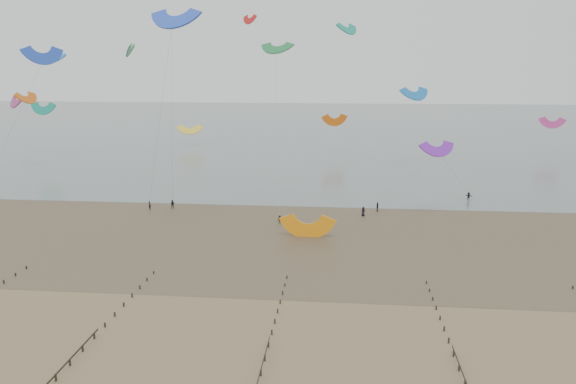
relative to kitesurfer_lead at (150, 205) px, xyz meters
name	(u,v)px	position (x,y,z in m)	size (l,w,h in m)	color
ground	(240,317)	(25.98, -45.08, -0.86)	(500.00, 500.00, 0.00)	brown
sea_and_shore	(253,228)	(21.90, -10.68, -0.85)	(500.00, 665.00, 0.03)	#475654
kitesurfer_lead	(150,205)	(0.00, 0.00, 0.00)	(0.62, 0.41, 1.71)	black
kitesurfers	(375,205)	(43.38, 4.26, 0.01)	(148.13, 22.20, 1.83)	black
grounded_kite	(307,237)	(31.49, -14.64, -0.86)	(7.65, 4.01, 5.83)	orange
kites_airborne	(303,88)	(26.39, 45.98, 20.42)	(264.02, 127.36, 43.53)	#E03A94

